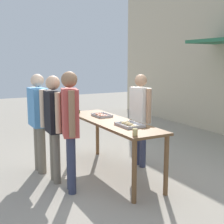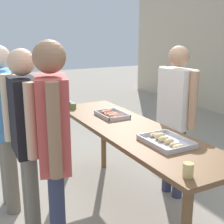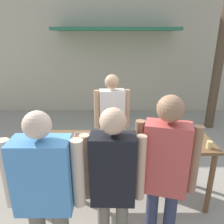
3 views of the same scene
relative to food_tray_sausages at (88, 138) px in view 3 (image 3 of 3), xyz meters
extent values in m
plane|color=#A39989|center=(0.45, -0.04, -0.95)|extent=(24.00, 24.00, 0.00)
cube|color=beige|center=(0.45, 3.96, 1.30)|extent=(12.00, 0.12, 4.50)
cube|color=#2D704C|center=(0.45, 3.41, 1.45)|extent=(3.20, 1.00, 0.08)
cube|color=brown|center=(0.45, -0.04, -0.04)|extent=(2.41, 0.67, 0.04)
cylinder|color=brown|center=(-0.69, -0.31, -0.50)|extent=(0.07, 0.07, 0.90)
cylinder|color=brown|center=(1.59, -0.31, -0.50)|extent=(0.07, 0.07, 0.90)
cylinder|color=brown|center=(-0.69, 0.24, -0.50)|extent=(0.07, 0.07, 0.90)
cylinder|color=brown|center=(1.59, 0.24, -0.50)|extent=(0.07, 0.07, 0.90)
cube|color=silver|center=(0.00, 0.00, -0.01)|extent=(0.37, 0.27, 0.01)
cube|color=silver|center=(0.00, -0.13, 0.01)|extent=(0.37, 0.01, 0.03)
cube|color=silver|center=(0.00, 0.13, 0.01)|extent=(0.37, 0.01, 0.03)
cube|color=silver|center=(-0.18, 0.00, 0.01)|extent=(0.01, 0.27, 0.03)
cube|color=silver|center=(0.18, 0.00, 0.01)|extent=(0.01, 0.27, 0.03)
cylinder|color=#A34C2D|center=(-0.15, 0.00, 0.01)|extent=(0.04, 0.11, 0.03)
cylinder|color=#A34C2D|center=(-0.13, 0.00, 0.01)|extent=(0.04, 0.14, 0.03)
cylinder|color=#A34C2D|center=(-0.09, 0.00, 0.00)|extent=(0.03, 0.12, 0.02)
cylinder|color=#A34C2D|center=(-0.06, -0.01, 0.00)|extent=(0.03, 0.13, 0.02)
cylinder|color=#A34C2D|center=(-0.03, -0.01, 0.00)|extent=(0.03, 0.12, 0.02)
cylinder|color=#A34C2D|center=(0.00, 0.01, 0.00)|extent=(0.04, 0.12, 0.02)
cylinder|color=#A34C2D|center=(0.03, 0.01, 0.01)|extent=(0.04, 0.13, 0.03)
cylinder|color=#A34C2D|center=(0.06, 0.01, 0.01)|extent=(0.04, 0.14, 0.03)
cylinder|color=#A34C2D|center=(0.09, 0.01, 0.00)|extent=(0.04, 0.15, 0.02)
cylinder|color=#A34C2D|center=(0.12, 0.01, 0.00)|extent=(0.03, 0.12, 0.03)
cylinder|color=#A34C2D|center=(0.15, 0.00, 0.01)|extent=(0.03, 0.15, 0.03)
cube|color=silver|center=(0.96, 0.00, -0.01)|extent=(0.43, 0.32, 0.01)
cube|color=silver|center=(0.96, -0.16, 0.01)|extent=(0.43, 0.01, 0.03)
cube|color=silver|center=(0.96, 0.15, 0.01)|extent=(0.43, 0.01, 0.03)
cube|color=silver|center=(0.75, 0.00, 0.01)|extent=(0.01, 0.32, 0.03)
cube|color=silver|center=(1.17, 0.00, 0.01)|extent=(0.01, 0.32, 0.03)
ellipsoid|color=#D6B77F|center=(0.80, 0.00, 0.01)|extent=(0.06, 0.11, 0.04)
ellipsoid|color=#D6B77F|center=(0.86, 0.00, 0.02)|extent=(0.08, 0.12, 0.06)
ellipsoid|color=#D6B77F|center=(0.93, -0.01, 0.02)|extent=(0.06, 0.11, 0.05)
ellipsoid|color=#D6B77F|center=(1.00, 0.00, 0.01)|extent=(0.06, 0.10, 0.04)
ellipsoid|color=#D6B77F|center=(1.06, 0.00, 0.01)|extent=(0.05, 0.09, 0.03)
ellipsoid|color=#D6B77F|center=(1.13, -0.01, 0.01)|extent=(0.06, 0.12, 0.04)
cylinder|color=#B22319|center=(-0.62, -0.26, 0.02)|extent=(0.07, 0.07, 0.07)
cylinder|color=#B2B2B7|center=(-0.62, -0.26, 0.05)|extent=(0.07, 0.07, 0.01)
cylinder|color=#567A38|center=(-0.52, -0.25, 0.02)|extent=(0.07, 0.07, 0.07)
cylinder|color=#B2B2B7|center=(-0.52, -0.25, 0.05)|extent=(0.07, 0.07, 0.01)
cylinder|color=#DBC67A|center=(1.52, -0.26, 0.03)|extent=(0.07, 0.07, 0.09)
cylinder|color=#333851|center=(0.24, 0.61, -0.54)|extent=(0.12, 0.12, 0.82)
cylinder|color=#333851|center=(0.42, 0.62, -0.54)|extent=(0.12, 0.12, 0.82)
cube|color=silver|center=(0.33, 0.61, 0.19)|extent=(0.40, 0.25, 0.65)
sphere|color=tan|center=(0.33, 0.61, 0.64)|extent=(0.22, 0.22, 0.22)
cylinder|color=tan|center=(0.09, 0.59, 0.20)|extent=(0.09, 0.09, 0.61)
cylinder|color=tan|center=(0.57, 0.64, 0.20)|extent=(0.09, 0.09, 0.61)
cube|color=#5193D1|center=(-0.26, -1.10, 0.20)|extent=(0.48, 0.26, 0.65)
sphere|color=beige|center=(-0.26, -1.10, 0.66)|extent=(0.22, 0.22, 0.22)
cylinder|color=beige|center=(0.04, -1.10, 0.22)|extent=(0.11, 0.11, 0.62)
cylinder|color=beige|center=(-0.55, -1.09, 0.22)|extent=(0.11, 0.11, 0.62)
cylinder|color=#333851|center=(0.72, -0.90, -0.52)|extent=(0.12, 0.12, 0.86)
cube|color=#C64C47|center=(0.81, -0.92, 0.25)|extent=(0.44, 0.31, 0.68)
sphere|color=#936B4C|center=(0.81, -0.92, 0.73)|extent=(0.23, 0.23, 0.23)
cylinder|color=#936B4C|center=(1.04, -0.98, 0.27)|extent=(0.09, 0.09, 0.65)
cylinder|color=#936B4C|center=(0.57, -0.86, 0.27)|extent=(0.09, 0.09, 0.65)
cube|color=black|center=(0.33, -1.01, 0.20)|extent=(0.40, 0.23, 0.65)
sphere|color=#DBAD89|center=(0.33, -1.01, 0.65)|extent=(0.22, 0.22, 0.22)
cylinder|color=#DBAD89|center=(0.56, -1.02, 0.21)|extent=(0.09, 0.09, 0.62)
cylinder|color=#DBAD89|center=(0.09, -1.00, 0.21)|extent=(0.09, 0.09, 0.62)
camera|label=1|loc=(5.00, -2.50, 1.00)|focal=50.00mm
camera|label=2|loc=(2.91, -1.56, 0.90)|focal=50.00mm
camera|label=3|loc=(0.31, -2.64, 1.30)|focal=35.00mm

